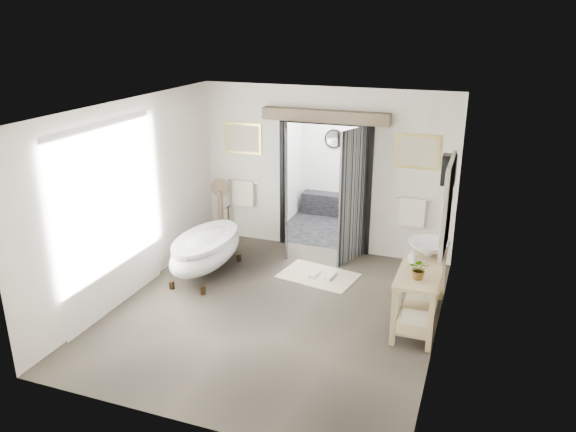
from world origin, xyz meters
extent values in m
plane|color=brown|center=(0.00, 0.00, 0.00)|extent=(5.00, 5.00, 0.00)
cube|color=silver|center=(0.00, -2.50, 1.45)|extent=(4.50, 0.02, 2.90)
cube|color=silver|center=(-2.25, 0.00, 1.45)|extent=(0.02, 5.00, 2.90)
cube|color=silver|center=(2.25, 0.00, 1.45)|extent=(0.02, 5.00, 2.90)
cube|color=silver|center=(-1.52, 2.50, 1.45)|extent=(1.45, 0.02, 2.90)
cube|color=silver|center=(1.52, 2.50, 1.45)|extent=(1.45, 0.02, 2.90)
cube|color=silver|center=(0.00, 2.50, 2.60)|extent=(1.60, 0.02, 0.60)
cube|color=silver|center=(0.00, 0.00, 2.90)|extent=(4.50, 5.00, 0.02)
cube|color=silver|center=(-2.20, -0.60, 1.35)|extent=(0.02, 2.20, 2.70)
cube|color=gray|center=(2.23, 0.46, 1.70)|extent=(0.05, 0.95, 1.25)
cube|color=silver|center=(2.19, 0.46, 1.70)|extent=(0.01, 0.80, 1.10)
cube|color=black|center=(2.13, 1.55, 1.90)|extent=(0.20, 0.20, 0.45)
sphere|color=#FFCC8C|center=(2.13, 1.55, 1.90)|extent=(0.10, 0.10, 0.10)
cube|color=black|center=(0.00, 3.50, 0.01)|extent=(2.20, 2.00, 0.01)
cube|color=silver|center=(0.00, 3.50, 2.50)|extent=(2.20, 2.00, 0.02)
cube|color=white|center=(0.00, 4.50, 1.25)|extent=(2.20, 0.02, 2.50)
cube|color=white|center=(-1.10, 3.50, 1.25)|extent=(0.02, 2.00, 2.50)
cube|color=white|center=(1.10, 3.50, 1.25)|extent=(0.02, 2.00, 2.50)
cube|color=black|center=(0.00, 4.32, 0.23)|extent=(2.00, 0.35, 0.45)
cylinder|color=silver|center=(-0.40, 4.47, 1.60)|extent=(0.40, 0.03, 0.40)
cylinder|color=silver|center=(0.40, 4.47, 1.60)|extent=(0.40, 0.03, 0.40)
cube|color=black|center=(-0.80, 2.50, 1.15)|extent=(0.07, 0.10, 2.30)
cube|color=black|center=(0.80, 2.50, 1.15)|extent=(0.07, 0.10, 2.30)
cube|color=black|center=(0.00, 2.50, 2.30)|extent=(1.67, 0.10, 0.07)
cube|color=black|center=(-0.60, 2.15, 1.15)|extent=(0.32, 0.76, 2.30)
cube|color=black|center=(0.60, 2.15, 1.15)|extent=(0.32, 0.76, 2.30)
cube|color=brown|center=(0.00, 2.40, 2.42)|extent=(2.20, 0.20, 0.20)
cube|color=tan|center=(-1.55, 2.48, 1.92)|extent=(0.72, 0.03, 0.57)
cube|color=beige|center=(-1.55, 2.46, 1.92)|extent=(0.62, 0.01, 0.47)
cube|color=tan|center=(1.55, 2.48, 1.92)|extent=(0.72, 0.03, 0.57)
cube|color=beige|center=(1.55, 2.46, 1.92)|extent=(0.62, 0.01, 0.47)
cylinder|color=silver|center=(-1.55, 2.44, 1.12)|extent=(0.60, 0.02, 0.02)
cube|color=white|center=(-1.55, 2.42, 0.90)|extent=(0.42, 0.08, 0.48)
cylinder|color=silver|center=(1.55, 2.44, 1.12)|extent=(0.60, 0.02, 0.02)
cube|color=white|center=(1.55, 2.42, 0.90)|extent=(0.42, 0.08, 0.48)
cylinder|color=#3D2A18|center=(-1.74, 0.12, 0.07)|extent=(0.09, 0.09, 0.13)
cylinder|color=#3D2A18|center=(-1.20, 0.12, 0.07)|extent=(0.09, 0.09, 0.13)
cylinder|color=#3D2A18|center=(-1.74, 1.42, 0.07)|extent=(0.09, 0.09, 0.13)
cylinder|color=#3D2A18|center=(-1.20, 1.42, 0.07)|extent=(0.09, 0.09, 0.13)
ellipsoid|color=white|center=(-1.47, 0.77, 0.42)|extent=(0.83, 1.85, 0.59)
cylinder|color=#3D2A18|center=(-1.47, 1.62, 0.78)|extent=(0.03, 0.03, 0.24)
cube|color=tan|center=(1.75, -0.28, 0.42)|extent=(0.07, 0.07, 0.85)
cube|color=tan|center=(2.21, -0.28, 0.42)|extent=(0.07, 0.07, 0.85)
cube|color=tan|center=(1.75, 1.20, 0.42)|extent=(0.07, 0.07, 0.85)
cube|color=tan|center=(2.21, 1.20, 0.42)|extent=(0.07, 0.07, 0.85)
cube|color=tan|center=(1.98, 0.46, 0.82)|extent=(0.55, 1.60, 0.05)
cube|color=tan|center=(1.98, 0.46, 0.16)|extent=(0.45, 1.50, 0.03)
cylinder|color=silver|center=(1.71, 0.46, 0.60)|extent=(0.02, 1.40, 0.02)
cube|color=white|center=(1.71, 0.31, 0.40)|extent=(0.06, 0.34, 0.42)
cube|color=white|center=(1.98, 0.11, 0.23)|extent=(0.35, 0.25, 0.10)
cube|color=white|center=(1.98, 0.81, 0.23)|extent=(0.35, 0.25, 0.10)
cube|color=brown|center=(-1.89, 2.15, 0.04)|extent=(0.23, 0.23, 0.09)
cylinder|color=brown|center=(-1.89, 2.15, 0.53)|extent=(0.10, 0.10, 0.90)
cylinder|color=silver|center=(-1.89, 2.17, 1.04)|extent=(0.32, 0.02, 0.32)
cylinder|color=brown|center=(-1.89, 2.16, 1.04)|extent=(0.36, 0.02, 0.36)
cube|color=beige|center=(0.26, 1.32, 0.01)|extent=(1.32, 1.00, 0.01)
cube|color=silver|center=(0.21, 1.30, 0.04)|extent=(0.15, 0.29, 0.05)
cube|color=silver|center=(0.47, 1.30, 0.04)|extent=(0.15, 0.29, 0.05)
imported|color=white|center=(2.01, 0.81, 0.95)|extent=(0.57, 0.57, 0.20)
imported|color=gray|center=(1.99, -0.01, 0.99)|extent=(0.26, 0.22, 0.28)
imported|color=gray|center=(1.84, 0.47, 0.94)|extent=(0.11, 0.11, 0.19)
imported|color=gray|center=(1.88, 1.17, 0.93)|extent=(0.16, 0.16, 0.15)
camera|label=1|loc=(2.63, -6.62, 3.99)|focal=35.00mm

